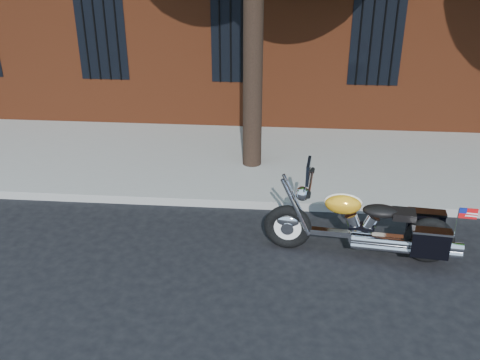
{
  "coord_description": "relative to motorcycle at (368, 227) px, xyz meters",
  "views": [
    {
      "loc": [
        1.09,
        -6.69,
        4.33
      ],
      "look_at": [
        0.45,
        0.8,
        0.78
      ],
      "focal_mm": 40.0,
      "sensor_mm": 36.0,
      "label": 1
    }
  ],
  "objects": [
    {
      "name": "motorcycle",
      "position": [
        0.0,
        0.0,
        0.0
      ],
      "size": [
        2.77,
        0.96,
        1.42
      ],
      "rotation": [
        0.0,
        0.0,
        -0.1
      ],
      "color": "black",
      "rests_on": "ground"
    },
    {
      "name": "sidewalk",
      "position": [
        -2.34,
        3.24,
        -0.4
      ],
      "size": [
        40.0,
        3.6,
        0.15
      ],
      "primitive_type": "cube",
      "color": "gray",
      "rests_on": "ground"
    },
    {
      "name": "ground",
      "position": [
        -2.34,
        -0.02,
        -0.48
      ],
      "size": [
        120.0,
        120.0,
        0.0
      ],
      "primitive_type": "plane",
      "color": "black",
      "rests_on": "ground"
    },
    {
      "name": "curb",
      "position": [
        -2.34,
        1.36,
        -0.4
      ],
      "size": [
        40.0,
        0.16,
        0.15
      ],
      "primitive_type": "cube",
      "color": "gray",
      "rests_on": "ground"
    }
  ]
}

